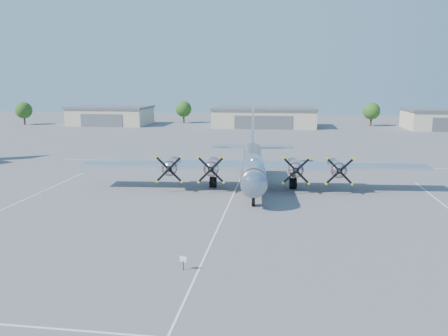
# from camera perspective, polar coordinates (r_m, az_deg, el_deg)

# --- Properties ---
(ground) EXTENTS (260.00, 260.00, 0.00)m
(ground) POSITION_cam_1_polar(r_m,az_deg,el_deg) (43.19, 0.26, -5.56)
(ground) COLOR #535355
(ground) RESTS_ON ground
(parking_lines) EXTENTS (60.00, 50.08, 0.01)m
(parking_lines) POSITION_cam_1_polar(r_m,az_deg,el_deg) (41.53, -0.06, -6.25)
(parking_lines) COLOR silver
(parking_lines) RESTS_ON ground
(hangar_west) EXTENTS (22.60, 14.60, 5.40)m
(hangar_west) POSITION_cam_1_polar(r_m,az_deg,el_deg) (133.25, -14.55, 6.68)
(hangar_west) COLOR beige
(hangar_west) RESTS_ON ground
(hangar_center) EXTENTS (28.60, 14.60, 5.40)m
(hangar_center) POSITION_cam_1_polar(r_m,az_deg,el_deg) (123.46, 5.31, 6.65)
(hangar_center) COLOR beige
(hangar_center) RESTS_ON ground
(hangar_east) EXTENTS (20.60, 14.60, 5.40)m
(hangar_east) POSITION_cam_1_polar(r_m,az_deg,el_deg) (130.48, 26.98, 5.73)
(hangar_east) COLOR beige
(hangar_east) RESTS_ON ground
(tree_far_west) EXTENTS (4.80, 4.80, 6.64)m
(tree_far_west) POSITION_cam_1_polar(r_m,az_deg,el_deg) (141.12, -24.70, 6.87)
(tree_far_west) COLOR #382619
(tree_far_west) RESTS_ON ground
(tree_west) EXTENTS (4.80, 4.80, 6.64)m
(tree_west) POSITION_cam_1_polar(r_m,az_deg,el_deg) (134.73, -5.30, 7.68)
(tree_west) COLOR #382619
(tree_west) RESTS_ON ground
(tree_east) EXTENTS (4.80, 4.80, 6.64)m
(tree_east) POSITION_cam_1_polar(r_m,az_deg,el_deg) (131.56, 18.71, 7.05)
(tree_east) COLOR #382619
(tree_east) RESTS_ON ground
(main_bomber_b29) EXTENTS (42.44, 30.69, 8.94)m
(main_bomber_b29) POSITION_cam_1_polar(r_m,az_deg,el_deg) (53.94, 3.77, -2.17)
(main_bomber_b29) COLOR white
(main_bomber_b29) RESTS_ON ground
(info_placard) EXTENTS (0.50, 0.17, 0.98)m
(info_placard) POSITION_cam_1_polar(r_m,az_deg,el_deg) (30.03, -5.36, -11.93)
(info_placard) COLOR black
(info_placard) RESTS_ON ground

